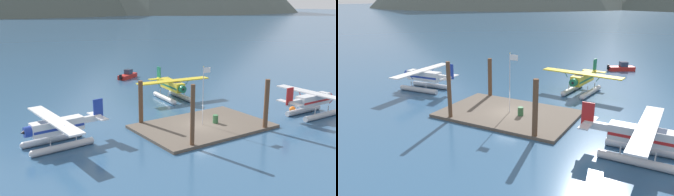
{
  "view_description": "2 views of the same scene",
  "coord_description": "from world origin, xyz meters",
  "views": [
    {
      "loc": [
        -24.49,
        -30.0,
        12.92
      ],
      "look_at": [
        -1.57,
        4.24,
        2.57
      ],
      "focal_mm": 41.03,
      "sensor_mm": 36.0,
      "label": 1
    },
    {
      "loc": [
        15.44,
        -28.2,
        11.74
      ],
      "look_at": [
        -1.17,
        1.64,
        1.25
      ],
      "focal_mm": 34.91,
      "sensor_mm": 36.0,
      "label": 2
    }
  ],
  "objects": [
    {
      "name": "seaplane_yellow_bow_right",
      "position": [
        4.26,
        11.86,
        1.58
      ],
      "size": [
        10.49,
        7.95,
        3.84
      ],
      "color": "#B7BABF",
      "rests_on": "ground"
    },
    {
      "name": "seaplane_white_port_fwd",
      "position": [
        -14.42,
        3.2,
        1.58
      ],
      "size": [
        7.98,
        10.46,
        3.84
      ],
      "color": "#B7BABF",
      "rests_on": "ground"
    },
    {
      "name": "dock_platform",
      "position": [
        0.0,
        0.0,
        0.15
      ],
      "size": [
        13.64,
        8.96,
        0.3
      ],
      "primitive_type": "cube",
      "color": "brown",
      "rests_on": "ground"
    },
    {
      "name": "mooring_buoy",
      "position": [
        12.61,
        -1.48,
        0.38
      ],
      "size": [
        0.76,
        0.76,
        0.76
      ],
      "primitive_type": "sphere",
      "color": "orange",
      "rests_on": "ground"
    },
    {
      "name": "seaplane_silver_stbd_aft",
      "position": [
        13.41,
        -3.65,
        1.58
      ],
      "size": [
        7.98,
        10.42,
        3.84
      ],
      "color": "#B7BABF",
      "rests_on": "ground"
    },
    {
      "name": "ground_plane",
      "position": [
        0.0,
        0.0,
        0.0
      ],
      "size": [
        1200.0,
        1200.0,
        0.0
      ],
      "primitive_type": "plane",
      "color": "#2D5175"
    },
    {
      "name": "fuel_drum",
      "position": [
        1.55,
        -0.23,
        0.74
      ],
      "size": [
        0.62,
        0.62,
        0.88
      ],
      "color": "#33663D",
      "rests_on": "dock_platform"
    },
    {
      "name": "piling_near_left",
      "position": [
        -4.43,
        -3.98,
        2.96
      ],
      "size": [
        0.4,
        0.4,
        5.91
      ],
      "primitive_type": "cylinder",
      "color": "brown",
      "rests_on": "ground"
    },
    {
      "name": "piling_far_left",
      "position": [
        -4.95,
        4.42,
        2.43
      ],
      "size": [
        0.49,
        0.49,
        4.86
      ],
      "primitive_type": "cylinder",
      "color": "brown",
      "rests_on": "ground"
    },
    {
      "name": "flagpole",
      "position": [
        0.21,
        0.16,
        4.17
      ],
      "size": [
        0.95,
        0.1,
        6.24
      ],
      "color": "silver",
      "rests_on": "dock_platform"
    },
    {
      "name": "piling_near_right",
      "position": [
        4.89,
        -4.17,
        2.67
      ],
      "size": [
        0.48,
        0.48,
        5.35
      ],
      "primitive_type": "cylinder",
      "color": "brown",
      "rests_on": "ground"
    },
    {
      "name": "boat_red_open_north",
      "position": [
        6.28,
        28.55,
        0.49
      ],
      "size": [
        4.37,
        3.46,
        1.5
      ],
      "color": "#B2231E",
      "rests_on": "ground"
    }
  ]
}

